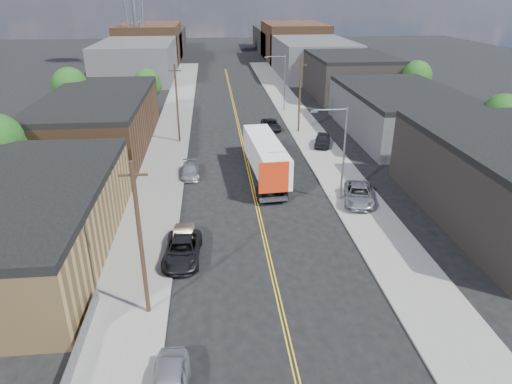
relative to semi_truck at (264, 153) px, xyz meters
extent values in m
plane|color=black|center=(-1.53, 27.39, -2.42)|extent=(260.00, 260.00, 0.00)
cube|color=gold|center=(-1.53, 12.39, -2.41)|extent=(0.32, 120.00, 0.01)
cube|color=slate|center=(-11.03, 12.39, -2.34)|extent=(5.00, 140.00, 0.15)
cube|color=slate|center=(7.97, 12.39, -2.34)|extent=(5.00, 140.00, 0.15)
cube|color=olive|center=(-19.53, -14.61, 0.08)|extent=(12.00, 22.00, 5.00)
cube|color=black|center=(-19.53, -14.61, 2.88)|extent=(12.00, 22.00, 0.60)
cube|color=#442D1B|center=(-19.53, 11.39, 0.58)|extent=(12.00, 26.00, 6.00)
cube|color=black|center=(-19.53, 11.39, 3.88)|extent=(12.00, 26.00, 0.60)
cube|color=navy|center=(13.67, -12.61, 1.18)|extent=(0.30, 20.00, 0.80)
cube|color=#333235|center=(20.47, 13.39, 0.33)|extent=(14.00, 24.00, 5.50)
cube|color=black|center=(20.47, 13.39, 3.38)|extent=(14.00, 24.00, 0.60)
cube|color=black|center=(20.47, 39.39, 1.08)|extent=(14.00, 22.00, 7.00)
cube|color=black|center=(20.47, 39.39, 4.88)|extent=(14.00, 22.00, 0.60)
cube|color=#333235|center=(-21.53, 62.39, 1.58)|extent=(16.00, 30.00, 8.00)
cube|color=#333235|center=(18.47, 62.39, 1.58)|extent=(16.00, 30.00, 8.00)
cube|color=#442D1B|center=(-21.53, 87.39, 2.58)|extent=(16.00, 26.00, 10.00)
cube|color=#442D1B|center=(18.47, 87.39, 2.58)|extent=(16.00, 26.00, 10.00)
cube|color=black|center=(-21.53, 107.39, 1.08)|extent=(16.00, 40.00, 7.00)
cube|color=black|center=(18.47, 107.39, 1.08)|extent=(16.00, 40.00, 7.00)
cylinder|color=gray|center=(-23.53, 77.39, 12.58)|extent=(0.80, 0.80, 30.00)
cylinder|color=gray|center=(-25.29, 75.63, 12.58)|extent=(1.94, 1.94, 29.98)
cylinder|color=gray|center=(-21.77, 75.63, 12.58)|extent=(1.94, 1.94, 29.98)
cylinder|color=gray|center=(-25.29, 79.15, 12.58)|extent=(1.94, 1.94, 29.98)
cylinder|color=gray|center=(-21.77, 79.15, 12.58)|extent=(1.94, 1.94, 29.98)
cylinder|color=gray|center=(6.47, -7.61, 2.08)|extent=(0.18, 0.18, 9.00)
cylinder|color=gray|center=(4.97, -7.61, 6.38)|extent=(3.00, 0.12, 0.12)
cube|color=gray|center=(3.47, -7.61, 6.28)|extent=(0.60, 0.25, 0.18)
cylinder|color=gray|center=(6.47, 27.39, 2.08)|extent=(0.18, 0.18, 9.00)
cylinder|color=gray|center=(4.97, 27.39, 6.38)|extent=(3.00, 0.12, 0.12)
cube|color=gray|center=(3.47, 27.39, 6.28)|extent=(0.60, 0.25, 0.18)
cylinder|color=black|center=(-9.73, -22.61, 2.58)|extent=(0.26, 0.26, 10.00)
cube|color=black|center=(-9.73, -22.61, 6.78)|extent=(1.60, 0.12, 0.12)
cylinder|color=black|center=(-9.73, 12.39, 2.58)|extent=(0.26, 0.26, 10.00)
cube|color=black|center=(-9.73, 12.39, 6.78)|extent=(1.60, 0.12, 0.12)
cylinder|color=black|center=(6.67, 15.39, 2.58)|extent=(0.26, 0.26, 10.00)
cube|color=black|center=(6.67, 15.39, 6.78)|extent=(1.60, 0.12, 0.12)
cylinder|color=black|center=(-25.53, -2.61, -0.29)|extent=(0.36, 0.36, 4.25)
sphere|color=black|center=(-24.93, -2.31, 2.26)|extent=(3.74, 3.74, 3.74)
cylinder|color=black|center=(-25.53, 22.39, -0.17)|extent=(0.36, 0.36, 4.50)
sphere|color=black|center=(-25.53, 22.39, 3.43)|extent=(5.04, 5.04, 5.04)
sphere|color=black|center=(-24.93, 22.69, 2.53)|extent=(3.96, 3.96, 3.96)
sphere|color=black|center=(-26.03, 21.99, 2.80)|extent=(3.60, 3.60, 3.60)
cylinder|color=black|center=(-15.53, 29.39, -0.54)|extent=(0.36, 0.36, 3.75)
sphere|color=black|center=(-15.53, 29.39, 2.46)|extent=(4.20, 4.20, 4.20)
sphere|color=black|center=(-14.93, 29.69, 1.71)|extent=(3.30, 3.30, 3.30)
sphere|color=black|center=(-16.03, 28.99, 1.93)|extent=(3.00, 3.00, 3.00)
cylinder|color=black|center=(28.47, 3.39, -0.42)|extent=(0.36, 0.36, 4.00)
sphere|color=black|center=(28.47, 3.39, 2.78)|extent=(4.48, 4.48, 4.48)
sphere|color=black|center=(29.07, 3.69, 1.98)|extent=(3.52, 3.52, 3.52)
sphere|color=black|center=(27.97, 2.99, 2.22)|extent=(3.20, 3.20, 3.20)
cylinder|color=black|center=(28.47, 27.39, -0.29)|extent=(0.36, 0.36, 4.25)
sphere|color=black|center=(28.47, 27.39, 3.11)|extent=(4.76, 4.76, 4.76)
sphere|color=black|center=(29.07, 27.69, 2.26)|extent=(3.74, 3.74, 3.74)
sphere|color=black|center=(27.97, 26.99, 2.51)|extent=(3.40, 3.40, 3.40)
cube|color=silver|center=(0.00, -1.64, 0.33)|extent=(3.65, 12.87, 2.97)
cube|color=#B2280D|center=(0.00, -7.99, 0.33)|extent=(2.78, 0.32, 2.99)
cube|color=gray|center=(0.00, -7.99, -1.84)|extent=(2.65, 0.78, 0.25)
cube|color=black|center=(0.00, 6.20, -0.78)|extent=(2.88, 3.57, 3.28)
cylinder|color=black|center=(0.00, -6.59, -1.89)|extent=(2.82, 1.25, 1.06)
cylinder|color=black|center=(0.00, 6.20, -1.89)|extent=(2.72, 1.24, 1.06)
imported|color=#947761|center=(-7.93, -14.83, -1.71)|extent=(1.58, 4.34, 1.42)
imported|color=black|center=(-7.93, -16.61, -1.64)|extent=(2.89, 5.75, 1.56)
imported|color=gray|center=(-7.93, 0.04, -1.78)|extent=(1.98, 4.50, 1.29)
imported|color=gray|center=(7.95, -8.40, -1.48)|extent=(3.94, 6.14, 1.58)
imported|color=black|center=(8.48, 8.50, -1.48)|extent=(3.05, 4.95, 1.57)
imported|color=black|center=(2.97, 17.03, -1.72)|extent=(2.52, 5.13, 1.40)
camera|label=1|loc=(-5.35, -45.96, 15.88)|focal=32.00mm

